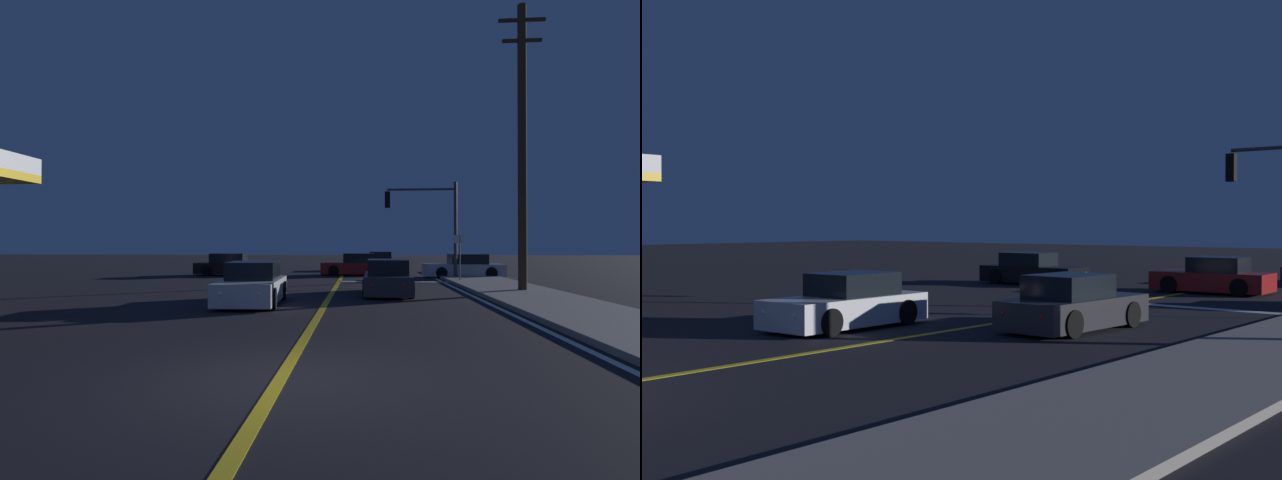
# 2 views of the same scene
# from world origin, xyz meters

# --- Properties ---
(sidewalk_right) EXTENTS (3.20, 36.25, 0.15)m
(sidewalk_right) POSITION_xyz_m (7.07, 10.07, 0.07)
(sidewalk_right) COLOR gray
(sidewalk_right) RESTS_ON ground
(lane_line_center) EXTENTS (0.20, 34.24, 0.01)m
(lane_line_center) POSITION_xyz_m (0.00, 10.07, 0.01)
(lane_line_center) COLOR gold
(lane_line_center) RESTS_ON ground
(lane_line_edge_right) EXTENTS (0.16, 34.24, 0.01)m
(lane_line_edge_right) POSITION_xyz_m (5.22, 10.07, 0.01)
(lane_line_edge_right) COLOR white
(lane_line_edge_right) RESTS_ON ground
(stop_bar) EXTENTS (5.47, 0.50, 0.01)m
(stop_bar) POSITION_xyz_m (2.73, 18.64, 0.01)
(stop_bar) COLOR white
(stop_bar) RESTS_ON ground
(car_mid_block_black) EXTENTS (4.50, 1.86, 1.34)m
(car_mid_block_black) POSITION_xyz_m (-6.73, 23.13, 0.58)
(car_mid_block_black) COLOR black
(car_mid_block_black) RESTS_ON ground
(car_side_waiting_charcoal) EXTENTS (1.93, 4.21, 1.34)m
(car_side_waiting_charcoal) POSITION_xyz_m (2.14, 12.09, 0.58)
(car_side_waiting_charcoal) COLOR #2D2D33
(car_side_waiting_charcoal) RESTS_ON ground
(car_far_approaching_white) EXTENTS (2.00, 4.25, 1.34)m
(car_far_approaching_white) POSITION_xyz_m (-2.34, 8.90, 0.58)
(car_far_approaching_white) COLOR silver
(car_far_approaching_white) RESTS_ON ground
(car_following_oncoming_red) EXTENTS (4.23, 2.11, 1.34)m
(car_following_oncoming_red) POSITION_xyz_m (0.78, 23.95, 0.58)
(car_following_oncoming_red) COLOR maroon
(car_following_oncoming_red) RESTS_ON ground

